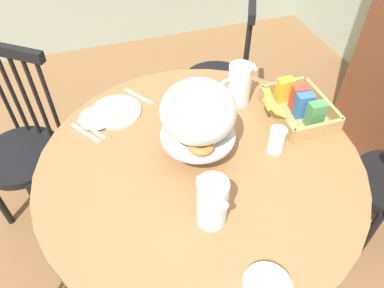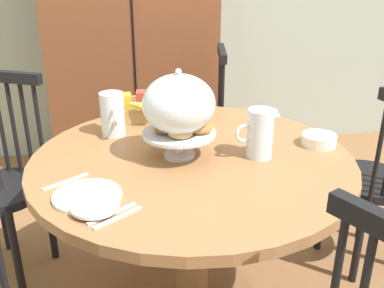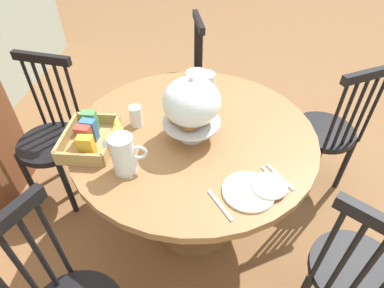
# 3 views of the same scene
# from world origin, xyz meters

# --- Properties ---
(ground_plane) EXTENTS (10.00, 10.00, 0.00)m
(ground_plane) POSITION_xyz_m (0.00, 0.00, 0.00)
(ground_plane) COLOR brown
(dining_table) EXTENTS (1.24, 1.24, 0.74)m
(dining_table) POSITION_xyz_m (-0.14, -0.02, 0.54)
(dining_table) COLOR olive
(dining_table) RESTS_ON ground_plane
(windsor_chair_near_window) EXTENTS (0.41, 0.41, 0.97)m
(windsor_chair_near_window) POSITION_xyz_m (0.77, 0.15, 0.45)
(windsor_chair_near_window) COLOR black
(windsor_chair_near_window) RESTS_ON ground_plane
(windsor_chair_by_cabinet) EXTENTS (0.41, 0.41, 0.97)m
(windsor_chair_by_cabinet) POSITION_xyz_m (0.05, 0.89, 0.45)
(windsor_chair_by_cabinet) COLOR black
(windsor_chair_by_cabinet) RESTS_ON ground_plane
(windsor_chair_far_side) EXTENTS (0.46, 0.46, 0.97)m
(windsor_chair_far_side) POSITION_xyz_m (-0.71, -0.74, 0.45)
(windsor_chair_far_side) COLOR black
(windsor_chair_far_side) RESTS_ON ground_plane
(windsor_chair_host_seat) EXTENTS (0.45, 0.45, 0.97)m
(windsor_chair_host_seat) POSITION_xyz_m (0.25, -0.85, 0.45)
(windsor_chair_host_seat) COLOR black
(windsor_chair_host_seat) RESTS_ON ground_plane
(pastry_stand_with_dome) EXTENTS (0.28, 0.28, 0.34)m
(pastry_stand_with_dome) POSITION_xyz_m (-0.19, -0.01, 0.94)
(pastry_stand_with_dome) COLOR silver
(pastry_stand_with_dome) RESTS_ON dining_table
(orange_juice_pitcher) EXTENTS (0.18, 0.10, 0.19)m
(orange_juice_pitcher) POSITION_xyz_m (0.11, -0.07, 0.83)
(orange_juice_pitcher) COLOR silver
(orange_juice_pitcher) RESTS_ON dining_table
(milk_pitcher) EXTENTS (0.10, 0.19, 0.19)m
(milk_pitcher) POSITION_xyz_m (-0.44, 0.26, 0.82)
(milk_pitcher) COLOR silver
(milk_pitcher) RESTS_ON dining_table
(cereal_basket) EXTENTS (0.32, 0.30, 0.12)m
(cereal_basket) POSITION_xyz_m (-0.28, 0.46, 0.79)
(cereal_basket) COLOR tan
(cereal_basket) RESTS_ON dining_table
(china_plate_large) EXTENTS (0.22, 0.22, 0.01)m
(china_plate_large) POSITION_xyz_m (-0.53, -0.27, 0.75)
(china_plate_large) COLOR white
(china_plate_large) RESTS_ON dining_table
(china_plate_small) EXTENTS (0.15, 0.15, 0.01)m
(china_plate_small) POSITION_xyz_m (-0.50, -0.36, 0.76)
(china_plate_small) COLOR white
(china_plate_small) RESTS_ON china_plate_large
(cereal_bowl) EXTENTS (0.14, 0.14, 0.04)m
(cereal_bowl) POSITION_xyz_m (0.39, 0.00, 0.76)
(cereal_bowl) COLOR white
(cereal_bowl) RESTS_ON dining_table
(drinking_glass) EXTENTS (0.06, 0.06, 0.11)m
(drinking_glass) POSITION_xyz_m (-0.11, 0.28, 0.80)
(drinking_glass) COLOR silver
(drinking_glass) RESTS_ON dining_table
(table_knife) EXTENTS (0.15, 0.11, 0.01)m
(table_knife) POSITION_xyz_m (-0.45, -0.39, 0.74)
(table_knife) COLOR silver
(table_knife) RESTS_ON dining_table
(dinner_fork) EXTENTS (0.15, 0.11, 0.01)m
(dinner_fork) POSITION_xyz_m (-0.43, -0.42, 0.74)
(dinner_fork) COLOR silver
(dinner_fork) RESTS_ON dining_table
(soup_spoon) EXTENTS (0.15, 0.11, 0.01)m
(soup_spoon) POSITION_xyz_m (-0.60, -0.16, 0.74)
(soup_spoon) COLOR silver
(soup_spoon) RESTS_ON dining_table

